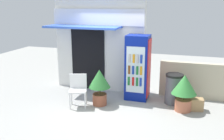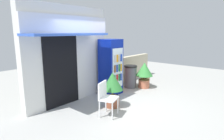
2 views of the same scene
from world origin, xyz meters
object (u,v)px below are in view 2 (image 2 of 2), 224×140
object	(u,v)px
drink_cooler	(111,67)
cardboard_box	(145,81)
potted_plant_near_shop	(112,86)
potted_plant_curbside	(144,72)
trash_bin	(130,76)
plastic_chair	(106,96)

from	to	relation	value
drink_cooler	cardboard_box	size ratio (longest dim) A/B	5.39
potted_plant_near_shop	drink_cooler	bearing A→B (deg)	42.09
potted_plant_curbside	trash_bin	distance (m)	0.56
plastic_chair	potted_plant_near_shop	bearing A→B (deg)	23.53
potted_plant_near_shop	potted_plant_curbside	distance (m)	2.27
potted_plant_near_shop	cardboard_box	size ratio (longest dim) A/B	2.89
drink_cooler	plastic_chair	distance (m)	1.83
drink_cooler	trash_bin	bearing A→B (deg)	-4.74
cardboard_box	plastic_chair	bearing A→B (deg)	-168.17
plastic_chair	drink_cooler	bearing A→B (deg)	36.03
trash_bin	cardboard_box	size ratio (longest dim) A/B	2.45
potted_plant_near_shop	potted_plant_curbside	xyz separation A→B (m)	(2.25, 0.28, -0.03)
trash_bin	potted_plant_near_shop	bearing A→B (deg)	-159.81
trash_bin	cardboard_box	world-z (taller)	trash_bin
potted_plant_curbside	cardboard_box	xyz separation A→B (m)	(0.34, 0.14, -0.45)
plastic_chair	potted_plant_curbside	xyz separation A→B (m)	(2.79, 0.51, 0.08)
drink_cooler	plastic_chair	xyz separation A→B (m)	(-1.44, -1.05, -0.42)
trash_bin	plastic_chair	bearing A→B (deg)	-159.07
potted_plant_curbside	trash_bin	world-z (taller)	potted_plant_curbside
plastic_chair	potted_plant_near_shop	distance (m)	0.60
drink_cooler	potted_plant_near_shop	xyz separation A→B (m)	(-0.90, -0.81, -0.31)
potted_plant_curbside	trash_bin	size ratio (longest dim) A/B	1.15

